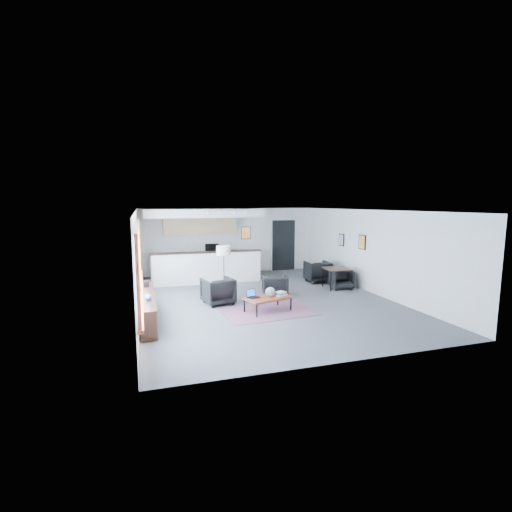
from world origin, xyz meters
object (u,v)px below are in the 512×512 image
object	(u,v)px
armchair_right	(275,285)
armchair_left	(218,290)
dining_table	(337,270)
coffee_table	(268,298)
book_stack	(280,294)
laptop	(252,295)
dining_chair_far	(318,272)
microwave	(212,247)
floor_lamp	(224,252)
dining_chair_near	(341,280)
ceramic_pot	(270,292)

from	to	relation	value
armchair_right	armchair_left	bearing A→B (deg)	21.53
armchair_left	dining_table	size ratio (longest dim) A/B	0.94
armchair_right	coffee_table	bearing A→B (deg)	76.48
armchair_right	dining_table	world-z (taller)	armchair_right
coffee_table	book_stack	bearing A→B (deg)	-7.75
book_stack	laptop	bearing A→B (deg)	179.25
dining_chair_far	microwave	xyz separation A→B (m)	(-3.37, 2.35, 0.76)
coffee_table	microwave	distance (m)	5.37
floor_lamp	dining_chair_near	world-z (taller)	floor_lamp
dining_table	armchair_left	bearing A→B (deg)	-170.11
dining_chair_near	armchair_left	bearing A→B (deg)	-162.46
dining_table	coffee_table	bearing A→B (deg)	-148.90
dining_chair_near	microwave	bearing A→B (deg)	144.81
armchair_right	dining_table	size ratio (longest dim) A/B	0.86
armchair_right	floor_lamp	distance (m)	1.84
book_stack	microwave	distance (m)	5.34
laptop	dining_chair_far	size ratio (longest dim) A/B	0.52
armchair_right	dining_chair_far	world-z (taller)	armchair_right
floor_lamp	book_stack	bearing A→B (deg)	-61.95
laptop	armchair_left	xyz separation A→B (m)	(-0.69, 1.04, -0.04)
laptop	book_stack	distance (m)	0.77
ceramic_pot	dining_chair_near	distance (m)	3.55
coffee_table	laptop	xyz separation A→B (m)	(-0.41, 0.08, 0.09)
dining_chair_far	dining_chair_near	bearing A→B (deg)	105.53
laptop	book_stack	world-z (taller)	laptop
floor_lamp	dining_chair_far	size ratio (longest dim) A/B	2.17
dining_chair_far	microwave	bearing A→B (deg)	-31.56
dining_chair_near	floor_lamp	bearing A→B (deg)	-175.83
dining_chair_far	floor_lamp	bearing A→B (deg)	16.80
dining_chair_near	dining_chair_far	size ratio (longest dim) A/B	0.84
ceramic_pot	armchair_left	world-z (taller)	armchair_left
book_stack	coffee_table	bearing A→B (deg)	-169.55
armchair_right	microwave	distance (m)	4.16
coffee_table	book_stack	xyz separation A→B (m)	(0.36, 0.07, 0.08)
floor_lamp	microwave	distance (m)	3.23
dining_chair_near	laptop	bearing A→B (deg)	-145.81
book_stack	dining_chair_far	distance (m)	3.84
floor_lamp	dining_chair_far	world-z (taller)	floor_lamp
floor_lamp	armchair_right	bearing A→B (deg)	-26.79
dining_chair_near	dining_table	bearing A→B (deg)	148.77
ceramic_pot	book_stack	bearing A→B (deg)	11.60
coffee_table	microwave	xyz separation A→B (m)	(-0.47, 5.29, 0.75)
book_stack	dining_table	bearing A→B (deg)	33.43
microwave	dining_table	bearing A→B (deg)	-38.50
armchair_right	floor_lamp	size ratio (longest dim) A/B	0.49
laptop	ceramic_pot	world-z (taller)	ceramic_pot
armchair_right	dining_table	distance (m)	2.41
laptop	armchair_left	size ratio (longest dim) A/B	0.45
laptop	dining_chair_near	xyz separation A→B (m)	(3.57, 1.66, -0.16)
floor_lamp	laptop	bearing A→B (deg)	-81.40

